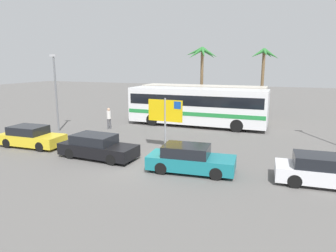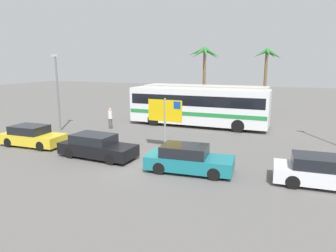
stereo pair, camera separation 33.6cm
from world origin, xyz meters
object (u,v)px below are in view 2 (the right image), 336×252
Objects in this scene: car_black at (97,146)px; car_teal at (188,159)px; bus_rear_coach at (205,100)px; car_white at (323,172)px; ferry_sign at (166,113)px; pedestrian_by_bus at (110,116)px; bus_front_coach at (198,105)px; car_yellow at (32,136)px.

car_teal is at bearing -0.12° from car_black.
bus_rear_coach is 16.65m from car_white.
car_white is (9.00, -13.96, -1.15)m from bus_rear_coach.
bus_rear_coach is 14.40m from car_black.
ferry_sign is at bearing -86.83° from bus_rear_coach.
car_white is 2.46× the size of pedestrian_by_bus.
ferry_sign is 0.74× the size of car_teal.
pedestrian_by_bus is (-3.46, 6.86, 0.38)m from car_black.
ferry_sign is at bearing -88.02° from bus_front_coach.
bus_rear_coach is 2.72× the size of car_white.
pedestrian_by_bus reaches higher than car_teal.
bus_rear_coach is (-0.36, 3.56, 0.00)m from bus_front_coach.
bus_front_coach is 2.55× the size of car_black.
car_black is (-11.43, -0.19, 0.00)m from car_white.
bus_front_coach is 3.58m from bus_rear_coach.
pedestrian_by_bus is at bearing 72.20° from car_yellow.
ferry_sign is at bearing 160.04° from car_white.
car_black is 2.63× the size of pedestrian_by_bus.
bus_front_coach is 2.72× the size of car_white.
ferry_sign is 8.81m from car_yellow.
pedestrian_by_bus is at bearing 119.80° from car_black.
pedestrian_by_bus reaches higher than car_black.
bus_front_coach is 11.28m from car_teal.
car_black is at bearing -135.03° from ferry_sign.
bus_front_coach is 2.75× the size of car_yellow.
car_white is at bearing -2.88° from car_yellow.
car_white is (8.37, -2.57, -1.69)m from ferry_sign.
bus_front_coach reaches higher than pedestrian_by_bus.
car_white is (8.64, -10.40, -1.15)m from bus_front_coach.
car_white is 5.95m from car_teal.
pedestrian_by_bus is at bearing 152.98° from car_white.
pedestrian_by_bus is (1.83, 6.33, 0.38)m from car_yellow.
car_yellow is 5.31m from car_black.
bus_rear_coach is at bearing 119.93° from car_white.
bus_rear_coach reaches higher than car_yellow.
bus_rear_coach is at bearing 58.75° from car_yellow.
ferry_sign is 0.76× the size of car_yellow.
bus_front_coach is 3.59× the size of ferry_sign.
ferry_sign is 4.26m from car_teal.
car_yellow is 2.44× the size of pedestrian_by_bus.
bus_front_coach is at bearing 78.26° from car_black.
bus_front_coach and bus_rear_coach have the same top height.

